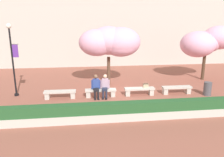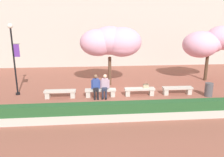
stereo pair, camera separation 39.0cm
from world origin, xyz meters
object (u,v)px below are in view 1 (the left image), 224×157
object	(u,v)px
stone_bench_west_end	(60,93)
handbag	(146,85)
stone_bench_near_east	(177,89)
person_seated_right	(105,85)
stone_bench_near_west	(101,92)
stone_bench_center	(139,90)
lamp_post_with_banner	(12,54)
person_seated_left	(96,85)
cherry_tree_secondary	(207,42)
cherry_tree_main	(110,42)
trash_bin	(207,89)

from	to	relation	value
stone_bench_west_end	handbag	world-z (taller)	handbag
stone_bench_near_east	person_seated_right	world-z (taller)	person_seated_right
stone_bench_near_west	person_seated_right	bearing A→B (deg)	-11.89
stone_bench_center	lamp_post_with_banner	distance (m)	7.39
person_seated_left	lamp_post_with_banner	world-z (taller)	lamp_post_with_banner
person_seated_left	cherry_tree_secondary	world-z (taller)	cherry_tree_secondary
stone_bench_center	person_seated_left	size ratio (longest dim) A/B	1.35
stone_bench_near_east	cherry_tree_main	world-z (taller)	cherry_tree_main
stone_bench_near_east	cherry_tree_secondary	xyz separation A→B (m)	(3.16, 2.74, 2.48)
stone_bench_west_end	cherry_tree_main	xyz separation A→B (m)	(3.04, 2.25, 2.59)
stone_bench_center	stone_bench_near_west	bearing A→B (deg)	180.00
stone_bench_near_west	stone_bench_center	distance (m)	2.25
cherry_tree_main	cherry_tree_secondary	bearing A→B (deg)	4.12
stone_bench_west_end	person_seated_right	bearing A→B (deg)	-1.21
stone_bench_west_end	stone_bench_near_east	distance (m)	6.74
handbag	lamp_post_with_banner	bearing A→B (deg)	174.01
person_seated_left	lamp_post_with_banner	distance (m)	4.92
handbag	cherry_tree_main	xyz separation A→B (m)	(-1.82, 2.22, 2.32)
cherry_tree_main	lamp_post_with_banner	bearing A→B (deg)	-165.47
handbag	cherry_tree_main	distance (m)	3.69
stone_bench_center	trash_bin	bearing A→B (deg)	-6.99
stone_bench_center	cherry_tree_secondary	size ratio (longest dim) A/B	0.45
stone_bench_west_end	lamp_post_with_banner	xyz separation A→B (m)	(-2.54, 0.80, 2.13)
stone_bench_west_end	handbag	distance (m)	4.87
handbag	cherry_tree_main	size ratio (longest dim) A/B	0.09
person_seated_left	trash_bin	distance (m)	6.42
handbag	stone_bench_near_west	bearing A→B (deg)	-179.43
lamp_post_with_banner	stone_bench_center	bearing A→B (deg)	-6.52
person_seated_right	cherry_tree_secondary	world-z (taller)	cherry_tree_secondary
stone_bench_near_east	lamp_post_with_banner	xyz separation A→B (m)	(-9.28, 0.80, 2.13)
stone_bench_west_end	trash_bin	xyz separation A→B (m)	(8.38, -0.48, 0.09)
handbag	cherry_tree_secondary	world-z (taller)	cherry_tree_secondary
cherry_tree_secondary	lamp_post_with_banner	size ratio (longest dim) A/B	0.96
stone_bench_near_east	lamp_post_with_banner	distance (m)	9.55
stone_bench_near_west	trash_bin	distance (m)	6.15
handbag	stone_bench_west_end	bearing A→B (deg)	-179.69
stone_bench_center	handbag	bearing A→B (deg)	4.06
stone_bench_near_west	handbag	xyz separation A→B (m)	(2.61, 0.03, 0.28)
cherry_tree_main	trash_bin	world-z (taller)	cherry_tree_main
stone_bench_near_east	cherry_tree_secondary	size ratio (longest dim) A/B	0.45
stone_bench_near_west	cherry_tree_secondary	world-z (taller)	cherry_tree_secondary
stone_bench_near_east	cherry_tree_secondary	world-z (taller)	cherry_tree_secondary
lamp_post_with_banner	trash_bin	bearing A→B (deg)	-6.69
lamp_post_with_banner	cherry_tree_main	bearing A→B (deg)	14.53
lamp_post_with_banner	trash_bin	xyz separation A→B (m)	(10.92, -1.28, -2.04)
stone_bench_west_end	stone_bench_center	distance (m)	4.49
stone_bench_west_end	lamp_post_with_banner	bearing A→B (deg)	162.46
person_seated_right	cherry_tree_main	distance (m)	3.23
handbag	cherry_tree_secondary	distance (m)	6.14
handbag	cherry_tree_main	world-z (taller)	cherry_tree_main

